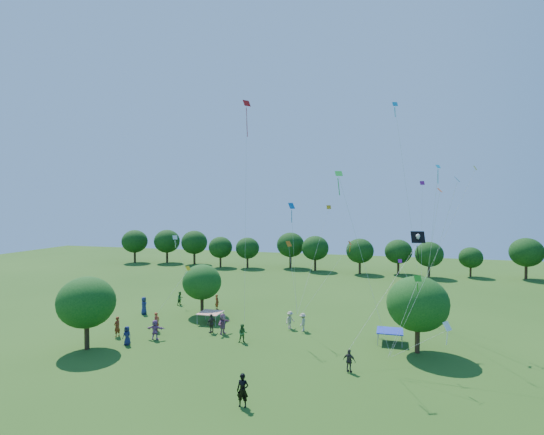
{
  "coord_description": "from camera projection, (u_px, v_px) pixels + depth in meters",
  "views": [
    {
      "loc": [
        9.78,
        -20.01,
        12.24
      ],
      "look_at": [
        0.0,
        14.0,
        11.0
      ],
      "focal_mm": 28.0,
      "sensor_mm": 36.0,
      "label": 1
    }
  ],
  "objects": [
    {
      "name": "ground",
      "position": [
        199.0,
        435.0,
        22.34
      ],
      "size": [
        160.0,
        160.0,
        0.0
      ],
      "primitive_type": "plane",
      "color": "#2E571A"
    },
    {
      "name": "near_tree_west",
      "position": [
        86.0,
        302.0,
        35.25
      ],
      "size": [
        4.72,
        4.72,
        6.08
      ],
      "color": "#422B19",
      "rests_on": "ground"
    },
    {
      "name": "near_tree_north",
      "position": [
        202.0,
        282.0,
        46.36
      ],
      "size": [
        4.25,
        4.25,
        5.48
      ],
      "color": "#422B19",
      "rests_on": "ground"
    },
    {
      "name": "near_tree_east",
      "position": [
        418.0,
        304.0,
        34.4
      ],
      "size": [
        4.96,
        4.96,
        6.27
      ],
      "color": "#422B19",
      "rests_on": "ground"
    },
    {
      "name": "treeline",
      "position": [
        327.0,
        248.0,
        75.91
      ],
      "size": [
        88.01,
        8.77,
        6.77
      ],
      "color": "#422B19",
      "rests_on": "ground"
    },
    {
      "name": "tent_red_stripe",
      "position": [
        210.0,
        313.0,
        43.07
      ],
      "size": [
        2.2,
        2.2,
        1.1
      ],
      "color": "red",
      "rests_on": "ground"
    },
    {
      "name": "tent_blue",
      "position": [
        390.0,
        331.0,
        36.96
      ],
      "size": [
        2.2,
        2.2,
        1.1
      ],
      "color": "#1D31BD",
      "rests_on": "ground"
    },
    {
      "name": "man_in_black",
      "position": [
        243.0,
        390.0,
        25.37
      ],
      "size": [
        0.76,
        0.51,
        1.99
      ],
      "primitive_type": "imported",
      "rotation": [
        0.0,
        0.0,
        0.04
      ],
      "color": "black",
      "rests_on": "ground"
    },
    {
      "name": "crowd_person_0",
      "position": [
        396.0,
        307.0,
        46.22
      ],
      "size": [
        0.98,
        0.91,
        1.77
      ],
      "primitive_type": "imported",
      "rotation": [
        0.0,
        0.0,
        5.61
      ],
      "color": "navy",
      "rests_on": "ground"
    },
    {
      "name": "crowd_person_1",
      "position": [
        217.0,
        302.0,
        48.64
      ],
      "size": [
        0.75,
        0.7,
        1.69
      ],
      "primitive_type": "imported",
      "rotation": [
        0.0,
        0.0,
        2.53
      ],
      "color": "#9A361C",
      "rests_on": "ground"
    },
    {
      "name": "crowd_person_2",
      "position": [
        180.0,
        298.0,
        50.57
      ],
      "size": [
        0.7,
        0.91,
        1.63
      ],
      "primitive_type": "imported",
      "rotation": [
        0.0,
        0.0,
        1.2
      ],
      "color": "#2B6029",
      "rests_on": "ground"
    },
    {
      "name": "crowd_person_3",
      "position": [
        303.0,
        322.0,
        40.31
      ],
      "size": [
        0.65,
        1.18,
        1.72
      ],
      "primitive_type": "imported",
      "rotation": [
        0.0,
        0.0,
        4.58
      ],
      "color": "#B0A28D",
      "rests_on": "ground"
    },
    {
      "name": "crowd_person_4",
      "position": [
        211.0,
        323.0,
        39.8
      ],
      "size": [
        0.87,
        1.15,
        1.79
      ],
      "primitive_type": "imported",
      "rotation": [
        0.0,
        0.0,
        4.29
      ],
      "color": "#3B362F",
      "rests_on": "ground"
    },
    {
      "name": "crowd_person_5",
      "position": [
        155.0,
        330.0,
        37.9
      ],
      "size": [
        1.73,
        0.87,
        1.77
      ],
      "primitive_type": "imported",
      "rotation": [
        0.0,
        0.0,
        3.32
      ],
      "color": "#9A5A9A",
      "rests_on": "ground"
    },
    {
      "name": "crowd_person_6",
      "position": [
        127.0,
        335.0,
        36.45
      ],
      "size": [
        0.81,
        0.47,
        1.61
      ],
      "primitive_type": "imported",
      "rotation": [
        0.0,
        0.0,
        -0.05
      ],
      "color": "navy",
      "rests_on": "ground"
    },
    {
      "name": "crowd_person_7",
      "position": [
        117.0,
        327.0,
        38.65
      ],
      "size": [
        0.55,
        0.75,
        1.84
      ],
      "primitive_type": "imported",
      "rotation": [
        0.0,
        0.0,
        4.55
      ],
      "color": "maroon",
      "rests_on": "ground"
    },
    {
      "name": "crowd_person_8",
      "position": [
        243.0,
        333.0,
        37.05
      ],
      "size": [
        0.9,
        0.69,
        1.62
      ],
      "primitive_type": "imported",
      "rotation": [
        0.0,
        0.0,
        0.36
      ],
      "color": "#306129",
      "rests_on": "ground"
    },
    {
      "name": "crowd_person_9",
      "position": [
        290.0,
        320.0,
        41.11
      ],
      "size": [
        0.98,
        1.21,
        1.7
      ],
      "primitive_type": "imported",
      "rotation": [
        0.0,
        0.0,
        1.06
      ],
      "color": "tan",
      "rests_on": "ground"
    },
    {
      "name": "crowd_person_10",
      "position": [
        349.0,
        361.0,
        30.57
      ],
      "size": [
        1.06,
        0.72,
        1.65
      ],
      "primitive_type": "imported",
      "rotation": [
        0.0,
        0.0,
        2.82
      ],
      "color": "#39312D",
      "rests_on": "ground"
    },
    {
      "name": "crowd_person_11",
      "position": [
        223.0,
        324.0,
        39.45
      ],
      "size": [
        0.99,
        1.89,
        1.93
      ],
      "primitive_type": "imported",
      "rotation": [
        0.0,
        0.0,
        1.37
      ],
      "color": "#8E5376",
      "rests_on": "ground"
    },
    {
      "name": "crowd_person_12",
      "position": [
        144.0,
        306.0,
        46.4
      ],
      "size": [
        0.83,
        1.07,
        1.92
      ],
      "primitive_type": "imported",
      "rotation": [
        0.0,
        0.0,
        1.95
      ],
      "color": "navy",
      "rests_on": "ground"
    },
    {
      "name": "crowd_person_13",
      "position": [
        157.0,
        322.0,
        40.14
      ],
      "size": [
        0.58,
        0.76,
        1.83
      ],
      "primitive_type": "imported",
      "rotation": [
        0.0,
        0.0,
        1.35
      ],
      "color": "#9E331C",
      "rests_on": "ground"
    },
    {
      "name": "pirate_kite",
      "position": [
        417.0,
        239.0,
        36.9
      ],
      "size": [
        5.85,
        8.41,
        8.43
      ],
      "color": "black"
    },
    {
      "name": "red_high_kite",
      "position": [
        246.0,
        136.0,
        43.68
      ],
      "size": [
        2.44,
        6.94,
        21.77
      ],
      "color": "red"
    },
    {
      "name": "small_kite_0",
      "position": [
        290.0,
        251.0,
        44.7
      ],
      "size": [
        2.08,
        3.83,
        6.85
      ],
      "color": "orange"
    },
    {
      "name": "small_kite_1",
      "position": [
        183.0,
        276.0,
        41.16
      ],
      "size": [
        2.64,
        2.63,
        4.74
      ],
      "color": "yellow"
    },
    {
      "name": "small_kite_2",
      "position": [
        450.0,
        223.0,
        32.16
      ],
      "size": [
        6.41,
        5.27,
        13.82
      ],
      "color": "yellow"
    },
    {
      "name": "small_kite_3",
      "position": [
        348.0,
        208.0,
        31.75
      ],
      "size": [
        4.28,
        1.83,
        13.36
      ],
      "color": "green"
    },
    {
      "name": "small_kite_4",
      "position": [
        449.0,
        207.0,
        37.74
      ],
      "size": [
        2.73,
        6.68,
        13.18
      ],
      "color": "blue"
    },
    {
      "name": "small_kite_5",
      "position": [
        403.0,
        269.0,
        46.83
      ],
      "size": [
        2.44,
        3.53,
        4.61
      ],
      "color": "purple"
    },
    {
      "name": "small_kite_6",
      "position": [
        177.0,
        246.0,
        51.48
      ],
      "size": [
        3.6,
        2.04,
        6.94
      ],
      "color": "silver"
    },
    {
      "name": "small_kite_7",
      "position": [
        403.0,
        165.0,
        40.48
      ],
      "size": [
        3.21,
        4.72,
        20.32
      ],
      "color": "#0C8DBE"
    },
    {
      "name": "small_kite_8",
      "position": [
        341.0,
        257.0,
        41.77
      ],
      "size": [
        4.64,
        2.67,
        7.15
      ],
      "color": "orange"
    },
    {
      "name": "small_kite_9",
      "position": [
        435.0,
        219.0,
        39.66
      ],
      "size": [
        1.44,
        4.84,
        12.27
      ],
      "color": "#FF500D"
    },
    {
      "name": "small_kite_10",
      "position": [
        322.0,
        230.0,
        45.52
      ],
      "size": [
        2.3,
        7.22,
        10.67
      ],
      "color": "orange"
    },
    {
      "name": "small_kite_11",
      "position": [
        414.0,
        289.0,
        31.28
      ],
      "size": [
        2.35,
        2.58,
        5.53
      ],
      "color": "#1A7815"
    },
    {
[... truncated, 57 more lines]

